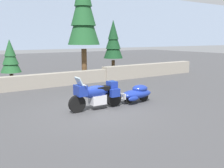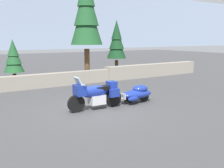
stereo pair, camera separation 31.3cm
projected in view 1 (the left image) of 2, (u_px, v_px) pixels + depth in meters
The scene contains 7 objects.
ground_plane at pixel (95, 110), 9.94m from camera, with size 80.00×80.00×0.00m, color #424244.
stone_guard_wall at pixel (56, 79), 14.81m from camera, with size 24.00×0.63×0.92m.
touring_motorcycle at pixel (96, 94), 9.92m from camera, with size 2.31×0.77×1.33m.
car_shaped_trailer at pixel (137, 93), 11.04m from camera, with size 2.21×0.79×0.76m.
pine_tree_tall at pixel (83, 10), 16.09m from camera, with size 2.04×2.04×7.19m.
pine_tree_secondary at pixel (113, 41), 18.46m from camera, with size 1.40×1.40×4.06m.
pine_tree_far_right at pixel (10, 58), 14.10m from camera, with size 1.12×1.12×2.71m.
Camera 1 is at (-4.84, -8.33, 2.73)m, focal length 41.08 mm.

